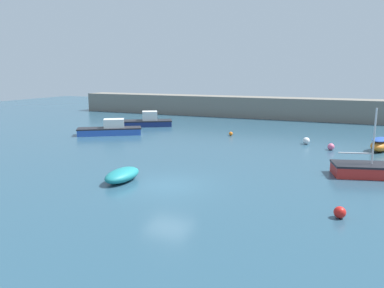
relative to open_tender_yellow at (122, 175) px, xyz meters
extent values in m
cube|color=#284C60|center=(2.78, 0.28, -0.47)|extent=(120.00, 120.00, 0.20)
cube|color=slate|center=(2.78, 33.38, 1.02)|extent=(59.83, 3.74, 2.78)
ellipsoid|color=teal|center=(0.00, 0.00, 0.00)|extent=(1.37, 2.78, 0.74)
cube|color=red|center=(13.04, 6.70, -0.05)|extent=(4.63, 2.91, 0.63)
cube|color=black|center=(13.04, 6.70, 0.32)|extent=(4.73, 2.97, 0.12)
cylinder|color=silver|center=(13.04, 6.70, 1.98)|extent=(0.10, 0.10, 3.44)
cylinder|color=silver|center=(12.11, 6.44, 1.01)|extent=(1.90, 0.59, 0.08)
ellipsoid|color=orange|center=(13.99, 15.00, 0.07)|extent=(1.99, 3.00, 0.88)
ellipsoid|color=#23479E|center=(13.99, 15.00, 0.56)|extent=(1.79, 2.70, 0.24)
cube|color=navy|center=(-9.87, 19.88, -0.09)|extent=(5.96, 4.63, 0.57)
cube|color=black|center=(-9.87, 19.88, 0.25)|extent=(6.08, 4.73, 0.12)
cube|color=silver|center=(-9.50, 20.10, 0.77)|extent=(2.19, 2.13, 1.15)
cube|color=#2D56B7|center=(-10.19, 13.20, -0.08)|extent=(6.05, 4.75, 0.59)
cube|color=black|center=(-10.19, 13.20, 0.28)|extent=(6.17, 4.85, 0.12)
cube|color=silver|center=(-9.81, 13.45, 0.71)|extent=(2.37, 2.19, 0.98)
sphere|color=white|center=(8.34, 15.68, -0.08)|extent=(0.59, 0.59, 0.59)
sphere|color=orange|center=(1.03, 17.41, -0.18)|extent=(0.38, 0.38, 0.38)
sphere|color=red|center=(11.56, -1.01, -0.12)|extent=(0.51, 0.51, 0.51)
sphere|color=#EA668C|center=(10.43, 13.91, -0.11)|extent=(0.53, 0.53, 0.53)
camera|label=1|loc=(11.66, -17.30, 5.73)|focal=35.00mm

